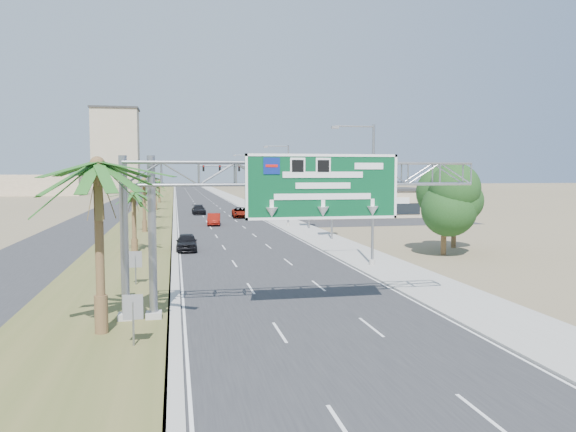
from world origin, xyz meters
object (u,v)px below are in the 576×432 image
(car_mid_lane, at_px, (214,219))
(pole_sign_red_near, at_px, (332,176))
(signal_mast, at_px, (248,184))
(pole_sign_blue, at_px, (309,178))
(sign_gantry, at_px, (288,185))
(pole_sign_red_far, at_px, (260,176))
(store_building, at_px, (363,203))
(car_left_lane, at_px, (187,242))
(palm_near, at_px, (97,165))
(car_far, at_px, (199,210))
(car_right_lane, at_px, (241,213))

(car_mid_lane, distance_m, pole_sign_red_near, 21.30)
(signal_mast, xyz_separation_m, pole_sign_blue, (4.09, -23.55, 1.11))
(sign_gantry, height_order, pole_sign_red_far, pole_sign_red_far)
(store_building, bearing_deg, pole_sign_blue, -125.94)
(pole_sign_blue, bearing_deg, store_building, 54.06)
(signal_mast, relative_size, pole_sign_red_far, 1.35)
(pole_sign_red_far, bearing_deg, pole_sign_red_near, -90.00)
(pole_sign_red_near, bearing_deg, signal_mast, 96.37)
(sign_gantry, bearing_deg, car_left_lane, 100.53)
(pole_sign_red_near, relative_size, pole_sign_blue, 1.01)
(palm_near, xyz_separation_m, car_mid_lane, (7.81, 47.47, -6.19))
(car_mid_lane, bearing_deg, car_far, 98.43)
(pole_sign_blue, bearing_deg, sign_gantry, -105.01)
(car_left_lane, distance_m, car_right_lane, 35.23)
(car_left_lane, xyz_separation_m, car_mid_lane, (3.88, 22.91, 0.00))
(palm_near, height_order, car_left_lane, palm_near)
(car_right_lane, height_order, pole_sign_red_far, pole_sign_red_far)
(palm_near, distance_m, store_building, 66.04)
(sign_gantry, xyz_separation_m, car_left_lane, (-4.21, 22.64, -5.32))
(sign_gantry, height_order, signal_mast, signal_mast)
(store_building, relative_size, car_right_lane, 3.36)
(signal_mast, height_order, store_building, signal_mast)
(car_mid_lane, height_order, car_right_lane, same)
(palm_near, relative_size, pole_sign_blue, 1.04)
(palm_near, relative_size, signal_mast, 0.81)
(sign_gantry, distance_m, car_right_lane, 57.22)
(car_right_lane, relative_size, car_far, 1.07)
(car_right_lane, bearing_deg, car_far, 129.84)
(car_far, relative_size, pole_sign_red_near, 0.62)
(palm_near, bearing_deg, sign_gantry, 13.32)
(store_building, relative_size, car_mid_lane, 3.99)
(sign_gantry, bearing_deg, pole_sign_red_far, 82.43)
(palm_near, bearing_deg, pole_sign_blue, 65.45)
(car_mid_lane, distance_m, car_right_lane, 12.21)
(car_right_lane, distance_m, pole_sign_red_near, 30.08)
(car_left_lane, height_order, car_right_lane, car_right_lane)
(palm_near, height_order, store_building, palm_near)
(car_left_lane, xyz_separation_m, pole_sign_red_near, (14.27, 5.15, 5.52))
(car_right_lane, xyz_separation_m, pole_sign_blue, (5.94, -18.30, 5.22))
(signal_mast, relative_size, car_left_lane, 2.37)
(car_left_lane, distance_m, car_mid_lane, 23.23)
(palm_near, distance_m, signal_mast, 65.60)
(store_building, xyz_separation_m, car_left_lane, (-27.27, -33.44, -1.26))
(pole_sign_blue, bearing_deg, pole_sign_red_near, -91.40)
(sign_gantry, relative_size, car_left_lane, 3.86)
(car_mid_lane, bearing_deg, car_left_lane, -94.49)
(palm_near, bearing_deg, car_right_lane, 77.97)
(car_left_lane, distance_m, pole_sign_red_far, 55.16)
(sign_gantry, distance_m, pole_sign_red_far, 76.33)
(signal_mast, xyz_separation_m, car_mid_lane, (-6.57, -16.50, -4.11))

